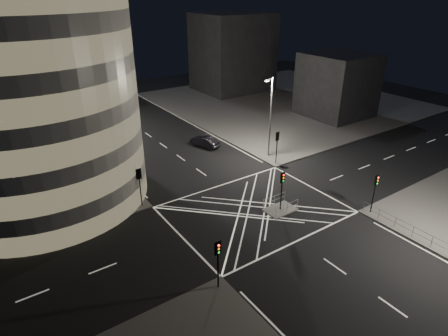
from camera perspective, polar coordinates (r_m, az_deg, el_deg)
ground at (r=36.91m, az=4.66°, el=-6.35°), size 120.00×120.00×0.00m
sidewalk_far_right at (r=73.40m, az=9.22°, el=10.07°), size 42.00×42.00×0.15m
central_island at (r=37.07m, az=8.55°, el=-6.29°), size 3.00×2.00×0.15m
building_right_far at (r=79.74m, az=1.31°, el=17.20°), size 14.00×12.00×15.00m
building_right_near at (r=65.69m, az=16.86°, el=12.04°), size 10.00×10.00×10.00m
building_far_end at (r=84.20m, az=-24.26°, el=16.46°), size 18.00×8.00×18.00m
tree_a at (r=37.47m, az=-16.71°, el=1.05°), size 4.54×4.54×7.05m
tree_b at (r=42.75m, az=-19.41°, el=4.13°), size 4.27×4.27×7.17m
tree_c at (r=48.26m, az=-21.49°, el=6.30°), size 3.96×3.96×7.06m
tree_d at (r=53.78m, az=-23.21°, el=8.36°), size 4.81×4.81×7.96m
tree_e at (r=59.79m, az=-24.35°, el=8.61°), size 3.98×3.98×6.34m
traffic_signal_fl at (r=36.77m, az=-12.77°, el=-1.85°), size 0.55×0.22×4.00m
traffic_signal_nl at (r=26.47m, az=-0.94°, el=-13.26°), size 0.55×0.22×4.00m
traffic_signal_fr at (r=45.38m, az=8.10°, el=3.99°), size 0.55×0.22×4.00m
traffic_signal_nr at (r=37.52m, az=22.07°, el=-2.64°), size 0.55×0.22×4.00m
traffic_signal_island at (r=35.65m, az=8.84°, el=-2.42°), size 0.55×0.22×4.00m
street_lamp_left_near at (r=40.06m, az=-16.87°, el=4.13°), size 1.25×0.25×10.00m
street_lamp_left_far at (r=56.77m, az=-22.90°, el=9.48°), size 1.25×0.25×10.00m
street_lamp_right_far at (r=46.43m, az=7.06°, el=8.00°), size 1.25×0.25×10.00m
railing_near_right at (r=36.09m, az=27.95°, el=-9.19°), size 0.06×11.70×1.10m
railing_island_south at (r=36.20m, az=9.57°, el=-6.06°), size 2.80×0.06×1.10m
railing_island_north at (r=37.30m, az=7.68°, el=-4.88°), size 2.80×0.06×1.10m
sedan at (r=50.97m, az=-2.96°, el=4.04°), size 2.71×4.58×1.42m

